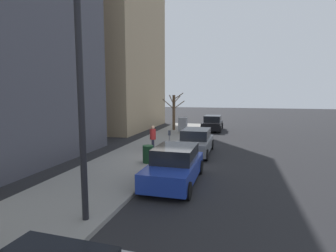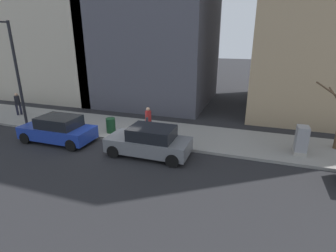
{
  "view_description": "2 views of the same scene",
  "coord_description": "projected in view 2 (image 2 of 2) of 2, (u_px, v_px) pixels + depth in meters",
  "views": [
    {
      "loc": [
        -3.55,
        13.22,
        3.68
      ],
      "look_at": [
        0.6,
        -2.15,
        1.74
      ],
      "focal_mm": 28.0,
      "sensor_mm": 36.0,
      "label": 1
    },
    {
      "loc": [
        -12.28,
        -7.52,
        5.8
      ],
      "look_at": [
        0.99,
        -2.98,
        0.94
      ],
      "focal_mm": 28.0,
      "sensor_mm": 36.0,
      "label": 2
    }
  ],
  "objects": [
    {
      "name": "ground_plane",
      "position": [
        114.0,
        141.0,
        15.18
      ],
      "size": [
        120.0,
        120.0,
        0.0
      ],
      "primitive_type": "plane",
      "color": "#232326"
    },
    {
      "name": "sidewalk",
      "position": [
        129.0,
        129.0,
        16.94
      ],
      "size": [
        4.0,
        36.0,
        0.15
      ],
      "primitive_type": "cube",
      "color": "gray",
      "rests_on": "ground"
    },
    {
      "name": "parked_car_grey",
      "position": [
        149.0,
        142.0,
        13.19
      ],
      "size": [
        1.92,
        4.2,
        1.52
      ],
      "rotation": [
        0.0,
        0.0,
        -0.0
      ],
      "color": "slate",
      "rests_on": "ground"
    },
    {
      "name": "parked_car_blue",
      "position": [
        58.0,
        130.0,
        14.88
      ],
      "size": [
        1.93,
        4.21,
        1.52
      ],
      "rotation": [
        0.0,
        0.0,
        0.0
      ],
      "color": "#1E389E",
      "rests_on": "ground"
    },
    {
      "name": "parking_meter",
      "position": [
        147.0,
        126.0,
        14.66
      ],
      "size": [
        0.14,
        0.1,
        1.35
      ],
      "color": "slate",
      "rests_on": "sidewalk"
    },
    {
      "name": "utility_box",
      "position": [
        301.0,
        140.0,
        13.03
      ],
      "size": [
        0.83,
        0.61,
        1.43
      ],
      "color": "#A8A399",
      "rests_on": "sidewalk"
    },
    {
      "name": "streetlamp",
      "position": [
        12.0,
        66.0,
        16.25
      ],
      "size": [
        1.97,
        0.32,
        6.5
      ],
      "color": "black",
      "rests_on": "sidewalk"
    },
    {
      "name": "trash_bin",
      "position": [
        111.0,
        125.0,
        15.99
      ],
      "size": [
        0.56,
        0.56,
        0.9
      ],
      "primitive_type": "cylinder",
      "color": "#14381E",
      "rests_on": "sidewalk"
    },
    {
      "name": "pedestrian_near_meter",
      "position": [
        148.0,
        119.0,
        15.58
      ],
      "size": [
        0.36,
        0.39,
        1.66
      ],
      "rotation": [
        0.0,
        0.0,
        5.07
      ],
      "color": "#1E1E2D",
      "rests_on": "sidewalk"
    },
    {
      "name": "pedestrian_midblock",
      "position": [
        18.0,
        103.0,
        19.39
      ],
      "size": [
        0.36,
        0.36,
        1.66
      ],
      "rotation": [
        0.0,
        0.0,
        5.71
      ],
      "color": "#1E1E2D",
      "rests_on": "sidewalk"
    }
  ]
}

